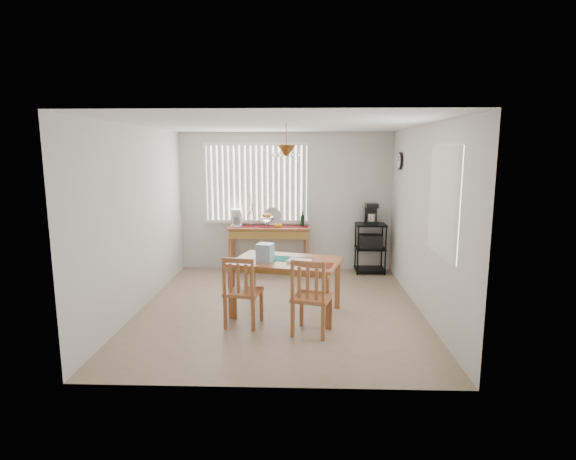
{
  "coord_description": "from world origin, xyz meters",
  "views": [
    {
      "loc": [
        0.32,
        -6.22,
        2.23
      ],
      "look_at": [
        0.1,
        0.55,
        1.05
      ],
      "focal_mm": 28.0,
      "sensor_mm": 36.0,
      "label": 1
    }
  ],
  "objects_px": {
    "dining_table": "(286,266)",
    "chair_right": "(311,297)",
    "wire_cart": "(370,243)",
    "chair_left": "(242,292)",
    "cart_items": "(371,214)",
    "sideboard": "(270,238)"
  },
  "relations": [
    {
      "from": "sideboard",
      "to": "chair_left",
      "type": "distance_m",
      "value": 2.73
    },
    {
      "from": "wire_cart",
      "to": "chair_left",
      "type": "xyz_separation_m",
      "value": [
        -2.03,
        -2.7,
        -0.1
      ]
    },
    {
      "from": "wire_cart",
      "to": "chair_right",
      "type": "relative_size",
      "value": 0.96
    },
    {
      "from": "wire_cart",
      "to": "dining_table",
      "type": "height_order",
      "value": "wire_cart"
    },
    {
      "from": "sideboard",
      "to": "chair_left",
      "type": "xyz_separation_m",
      "value": [
        -0.16,
        -2.72,
        -0.18
      ]
    },
    {
      "from": "dining_table",
      "to": "chair_left",
      "type": "bearing_deg",
      "value": -138.12
    },
    {
      "from": "sideboard",
      "to": "dining_table",
      "type": "height_order",
      "value": "sideboard"
    },
    {
      "from": "wire_cart",
      "to": "chair_left",
      "type": "distance_m",
      "value": 3.38
    },
    {
      "from": "cart_items",
      "to": "chair_right",
      "type": "height_order",
      "value": "cart_items"
    },
    {
      "from": "wire_cart",
      "to": "dining_table",
      "type": "relative_size",
      "value": 0.57
    },
    {
      "from": "dining_table",
      "to": "chair_left",
      "type": "distance_m",
      "value": 0.77
    },
    {
      "from": "cart_items",
      "to": "sideboard",
      "type": "bearing_deg",
      "value": 179.56
    },
    {
      "from": "wire_cart",
      "to": "cart_items",
      "type": "height_order",
      "value": "cart_items"
    },
    {
      "from": "dining_table",
      "to": "chair_right",
      "type": "bearing_deg",
      "value": -65.59
    },
    {
      "from": "sideboard",
      "to": "wire_cart",
      "type": "xyz_separation_m",
      "value": [
        1.87,
        -0.02,
        -0.08
      ]
    },
    {
      "from": "sideboard",
      "to": "wire_cart",
      "type": "height_order",
      "value": "wire_cart"
    },
    {
      "from": "sideboard",
      "to": "dining_table",
      "type": "relative_size",
      "value": 0.94
    },
    {
      "from": "sideboard",
      "to": "dining_table",
      "type": "bearing_deg",
      "value": -80.06
    },
    {
      "from": "dining_table",
      "to": "chair_right",
      "type": "relative_size",
      "value": 1.67
    },
    {
      "from": "chair_left",
      "to": "chair_right",
      "type": "xyz_separation_m",
      "value": [
        0.88,
        -0.24,
        0.01
      ]
    },
    {
      "from": "sideboard",
      "to": "wire_cart",
      "type": "distance_m",
      "value": 1.88
    },
    {
      "from": "cart_items",
      "to": "dining_table",
      "type": "bearing_deg",
      "value": -123.77
    }
  ]
}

